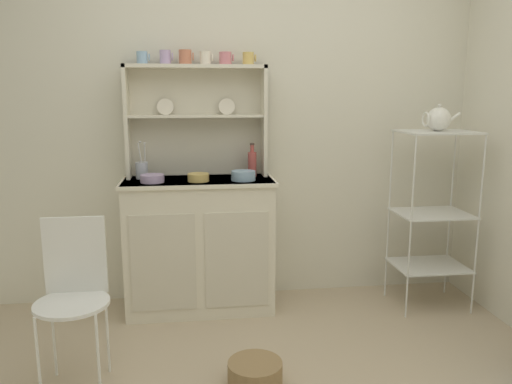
{
  "coord_description": "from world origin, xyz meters",
  "views": [
    {
      "loc": [
        -0.38,
        -1.91,
        1.45
      ],
      "look_at": [
        0.02,
        1.12,
        0.85
      ],
      "focal_mm": 35.44,
      "sensor_mm": 36.0,
      "label": 1
    }
  ],
  "objects_px": {
    "jam_bottle": "(252,163)",
    "utensil_jar": "(142,170)",
    "wire_chair": "(73,286)",
    "floor_basket": "(255,374)",
    "hutch_cabinet": "(200,243)",
    "hutch_shelf_unit": "(196,113)",
    "porcelain_teapot": "(438,119)",
    "cup_sky_0": "(142,58)",
    "bowl_mixing_large": "(152,178)",
    "bakers_rack": "(433,203)"
  },
  "relations": [
    {
      "from": "floor_basket",
      "to": "cup_sky_0",
      "type": "xyz_separation_m",
      "value": [
        -0.59,
        1.11,
        1.61
      ]
    },
    {
      "from": "wire_chair",
      "to": "hutch_cabinet",
      "type": "bearing_deg",
      "value": 66.95
    },
    {
      "from": "hutch_cabinet",
      "to": "bowl_mixing_large",
      "type": "height_order",
      "value": "bowl_mixing_large"
    },
    {
      "from": "floor_basket",
      "to": "porcelain_teapot",
      "type": "bearing_deg",
      "value": 32.71
    },
    {
      "from": "hutch_cabinet",
      "to": "bakers_rack",
      "type": "height_order",
      "value": "bakers_rack"
    },
    {
      "from": "bakers_rack",
      "to": "porcelain_teapot",
      "type": "height_order",
      "value": "porcelain_teapot"
    },
    {
      "from": "bakers_rack",
      "to": "jam_bottle",
      "type": "distance_m",
      "value": 1.25
    },
    {
      "from": "wire_chair",
      "to": "floor_basket",
      "type": "relative_size",
      "value": 3.08
    },
    {
      "from": "bakers_rack",
      "to": "porcelain_teapot",
      "type": "bearing_deg",
      "value": 180.0
    },
    {
      "from": "hutch_cabinet",
      "to": "hutch_shelf_unit",
      "type": "xyz_separation_m",
      "value": [
        0.0,
        0.16,
        0.86
      ]
    },
    {
      "from": "hutch_cabinet",
      "to": "wire_chair",
      "type": "bearing_deg",
      "value": -127.21
    },
    {
      "from": "hutch_cabinet",
      "to": "bowl_mixing_large",
      "type": "distance_m",
      "value": 0.55
    },
    {
      "from": "hutch_cabinet",
      "to": "porcelain_teapot",
      "type": "distance_m",
      "value": 1.77
    },
    {
      "from": "porcelain_teapot",
      "to": "hutch_shelf_unit",
      "type": "bearing_deg",
      "value": 168.84
    },
    {
      "from": "hutch_cabinet",
      "to": "floor_basket",
      "type": "relative_size",
      "value": 3.6
    },
    {
      "from": "bakers_rack",
      "to": "wire_chair",
      "type": "xyz_separation_m",
      "value": [
        -2.2,
        -0.69,
        -0.21
      ]
    },
    {
      "from": "hutch_shelf_unit",
      "to": "utensil_jar",
      "type": "height_order",
      "value": "hutch_shelf_unit"
    },
    {
      "from": "hutch_cabinet",
      "to": "floor_basket",
      "type": "bearing_deg",
      "value": -75.83
    },
    {
      "from": "hutch_cabinet",
      "to": "wire_chair",
      "type": "xyz_separation_m",
      "value": [
        -0.63,
        -0.84,
        0.06
      ]
    },
    {
      "from": "floor_basket",
      "to": "porcelain_teapot",
      "type": "xyz_separation_m",
      "value": [
        1.31,
        0.84,
        1.22
      ]
    },
    {
      "from": "hutch_cabinet",
      "to": "floor_basket",
      "type": "distance_m",
      "value": 1.09
    },
    {
      "from": "bakers_rack",
      "to": "bowl_mixing_large",
      "type": "relative_size",
      "value": 8.02
    },
    {
      "from": "porcelain_teapot",
      "to": "hutch_cabinet",
      "type": "bearing_deg",
      "value": 174.71
    },
    {
      "from": "wire_chair",
      "to": "jam_bottle",
      "type": "height_order",
      "value": "jam_bottle"
    },
    {
      "from": "utensil_jar",
      "to": "jam_bottle",
      "type": "bearing_deg",
      "value": 0.68
    },
    {
      "from": "wire_chair",
      "to": "cup_sky_0",
      "type": "relative_size",
      "value": 10.19
    },
    {
      "from": "hutch_shelf_unit",
      "to": "utensil_jar",
      "type": "distance_m",
      "value": 0.53
    },
    {
      "from": "wire_chair",
      "to": "utensil_jar",
      "type": "relative_size",
      "value": 3.4
    },
    {
      "from": "wire_chair",
      "to": "jam_bottle",
      "type": "bearing_deg",
      "value": 56.79
    },
    {
      "from": "hutch_cabinet",
      "to": "bowl_mixing_large",
      "type": "relative_size",
      "value": 6.62
    },
    {
      "from": "hutch_shelf_unit",
      "to": "cup_sky_0",
      "type": "distance_m",
      "value": 0.49
    },
    {
      "from": "hutch_shelf_unit",
      "to": "utensil_jar",
      "type": "bearing_deg",
      "value": -166.78
    },
    {
      "from": "hutch_cabinet",
      "to": "hutch_shelf_unit",
      "type": "relative_size",
      "value": 1.07
    },
    {
      "from": "hutch_shelf_unit",
      "to": "porcelain_teapot",
      "type": "height_order",
      "value": "hutch_shelf_unit"
    },
    {
      "from": "hutch_shelf_unit",
      "to": "hutch_cabinet",
      "type": "bearing_deg",
      "value": -90.0
    },
    {
      "from": "cup_sky_0",
      "to": "porcelain_teapot",
      "type": "distance_m",
      "value": 1.96
    },
    {
      "from": "porcelain_teapot",
      "to": "jam_bottle",
      "type": "bearing_deg",
      "value": 169.07
    },
    {
      "from": "hutch_cabinet",
      "to": "jam_bottle",
      "type": "height_order",
      "value": "jam_bottle"
    },
    {
      "from": "bakers_rack",
      "to": "bowl_mixing_large",
      "type": "bearing_deg",
      "value": 177.8
    },
    {
      "from": "floor_basket",
      "to": "jam_bottle",
      "type": "height_order",
      "value": "jam_bottle"
    },
    {
      "from": "jam_bottle",
      "to": "utensil_jar",
      "type": "xyz_separation_m",
      "value": [
        -0.73,
        -0.01,
        -0.03
      ]
    },
    {
      "from": "utensil_jar",
      "to": "bakers_rack",
      "type": "bearing_deg",
      "value": -6.56
    },
    {
      "from": "hutch_shelf_unit",
      "to": "wire_chair",
      "type": "relative_size",
      "value": 1.09
    },
    {
      "from": "bowl_mixing_large",
      "to": "jam_bottle",
      "type": "bearing_deg",
      "value": 13.65
    },
    {
      "from": "jam_bottle",
      "to": "utensil_jar",
      "type": "bearing_deg",
      "value": -179.32
    },
    {
      "from": "floor_basket",
      "to": "utensil_jar",
      "type": "xyz_separation_m",
      "value": [
        -0.62,
        1.07,
        0.89
      ]
    },
    {
      "from": "floor_basket",
      "to": "cup_sky_0",
      "type": "distance_m",
      "value": 2.04
    },
    {
      "from": "bowl_mixing_large",
      "to": "cup_sky_0",
      "type": "bearing_deg",
      "value": 103.58
    },
    {
      "from": "floor_basket",
      "to": "bowl_mixing_large",
      "type": "distance_m",
      "value": 1.36
    },
    {
      "from": "wire_chair",
      "to": "cup_sky_0",
      "type": "distance_m",
      "value": 1.53
    }
  ]
}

